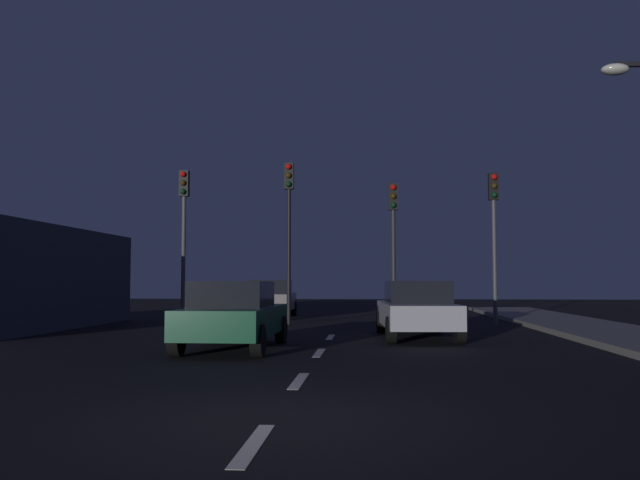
{
  "coord_description": "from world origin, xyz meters",
  "views": [
    {
      "loc": [
        1.06,
        -7.16,
        1.46
      ],
      "look_at": [
        -0.56,
        14.0,
        2.78
      ],
      "focal_mm": 37.15,
      "sensor_mm": 36.0,
      "label": 1
    }
  ],
  "objects_px": {
    "traffic_signal_far_left": "(184,217)",
    "traffic_signal_far_right": "(494,219)",
    "car_adjacent_lane": "(234,315)",
    "traffic_signal_center_right": "(393,225)",
    "traffic_signal_center_left": "(289,212)",
    "car_stopped_ahead": "(416,309)",
    "car_oncoming_far": "(271,298)"
  },
  "relations": [
    {
      "from": "traffic_signal_center_right",
      "to": "car_stopped_ahead",
      "type": "bearing_deg",
      "value": -85.35
    },
    {
      "from": "traffic_signal_center_left",
      "to": "car_adjacent_lane",
      "type": "relative_size",
      "value": 1.33
    },
    {
      "from": "traffic_signal_center_left",
      "to": "car_adjacent_lane",
      "type": "distance_m",
      "value": 8.73
    },
    {
      "from": "traffic_signal_center_left",
      "to": "traffic_signal_center_right",
      "type": "xyz_separation_m",
      "value": [
        3.54,
        -0.0,
        -0.48
      ]
    },
    {
      "from": "traffic_signal_far_left",
      "to": "traffic_signal_far_right",
      "type": "xyz_separation_m",
      "value": [
        10.51,
        -0.0,
        -0.14
      ]
    },
    {
      "from": "traffic_signal_center_left",
      "to": "car_oncoming_far",
      "type": "xyz_separation_m",
      "value": [
        -1.24,
        4.23,
        -3.05
      ]
    },
    {
      "from": "traffic_signal_far_left",
      "to": "traffic_signal_far_right",
      "type": "height_order",
      "value": "traffic_signal_far_left"
    },
    {
      "from": "traffic_signal_far_left",
      "to": "car_adjacent_lane",
      "type": "relative_size",
      "value": 1.28
    },
    {
      "from": "traffic_signal_far_left",
      "to": "traffic_signal_far_right",
      "type": "distance_m",
      "value": 10.51
    },
    {
      "from": "car_adjacent_lane",
      "to": "car_oncoming_far",
      "type": "bearing_deg",
      "value": 94.94
    },
    {
      "from": "traffic_signal_far_left",
      "to": "car_adjacent_lane",
      "type": "bearing_deg",
      "value": -66.94
    },
    {
      "from": "traffic_signal_far_right",
      "to": "car_stopped_ahead",
      "type": "height_order",
      "value": "traffic_signal_far_right"
    },
    {
      "from": "car_adjacent_lane",
      "to": "car_stopped_ahead",
      "type": "bearing_deg",
      "value": 37.71
    },
    {
      "from": "traffic_signal_far_left",
      "to": "traffic_signal_far_right",
      "type": "bearing_deg",
      "value": -0.0
    },
    {
      "from": "traffic_signal_center_right",
      "to": "car_oncoming_far",
      "type": "relative_size",
      "value": 1.09
    },
    {
      "from": "traffic_signal_center_right",
      "to": "car_adjacent_lane",
      "type": "distance_m",
      "value": 9.34
    },
    {
      "from": "car_adjacent_lane",
      "to": "traffic_signal_center_right",
      "type": "bearing_deg",
      "value": 65.61
    },
    {
      "from": "traffic_signal_far_right",
      "to": "car_adjacent_lane",
      "type": "xyz_separation_m",
      "value": [
        -7.03,
        -8.17,
        -2.8
      ]
    },
    {
      "from": "traffic_signal_far_left",
      "to": "traffic_signal_center_left",
      "type": "distance_m",
      "value": 3.65
    },
    {
      "from": "traffic_signal_far_right",
      "to": "car_stopped_ahead",
      "type": "xyz_separation_m",
      "value": [
        -2.92,
        -4.99,
        -2.79
      ]
    },
    {
      "from": "car_adjacent_lane",
      "to": "traffic_signal_center_left",
      "type": "bearing_deg",
      "value": 88.81
    },
    {
      "from": "traffic_signal_far_left",
      "to": "car_stopped_ahead",
      "type": "bearing_deg",
      "value": -33.35
    },
    {
      "from": "car_stopped_ahead",
      "to": "car_oncoming_far",
      "type": "height_order",
      "value": "car_oncoming_far"
    },
    {
      "from": "traffic_signal_far_left",
      "to": "traffic_signal_center_left",
      "type": "xyz_separation_m",
      "value": [
        3.65,
        0.0,
        0.13
      ]
    },
    {
      "from": "traffic_signal_center_right",
      "to": "car_oncoming_far",
      "type": "xyz_separation_m",
      "value": [
        -4.78,
        4.23,
        -2.57
      ]
    },
    {
      "from": "traffic_signal_center_left",
      "to": "traffic_signal_far_left",
      "type": "bearing_deg",
      "value": -179.99
    },
    {
      "from": "traffic_signal_center_right",
      "to": "car_stopped_ahead",
      "type": "height_order",
      "value": "traffic_signal_center_right"
    },
    {
      "from": "traffic_signal_far_left",
      "to": "car_stopped_ahead",
      "type": "distance_m",
      "value": 9.55
    },
    {
      "from": "traffic_signal_far_right",
      "to": "traffic_signal_far_left",
      "type": "bearing_deg",
      "value": 180.0
    },
    {
      "from": "traffic_signal_far_left",
      "to": "car_oncoming_far",
      "type": "bearing_deg",
      "value": 60.39
    },
    {
      "from": "car_stopped_ahead",
      "to": "car_adjacent_lane",
      "type": "height_order",
      "value": "car_stopped_ahead"
    },
    {
      "from": "traffic_signal_far_right",
      "to": "car_oncoming_far",
      "type": "xyz_separation_m",
      "value": [
        -8.11,
        4.23,
        -2.77
      ]
    }
  ]
}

